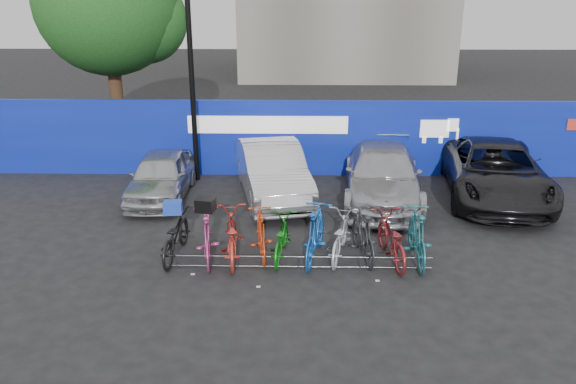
{
  "coord_description": "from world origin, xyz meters",
  "views": [
    {
      "loc": [
        -0.01,
        -11.27,
        5.49
      ],
      "look_at": [
        -0.28,
        2.0,
        0.81
      ],
      "focal_mm": 35.0,
      "sensor_mm": 36.0,
      "label": 1
    }
  ],
  "objects_px": {
    "car_0": "(161,176)",
    "bike_8": "(391,239)",
    "tree": "(114,7)",
    "car_1": "(272,171)",
    "bike_rack": "(299,262)",
    "bike_7": "(363,235)",
    "bike_0": "(175,235)",
    "lamppost": "(191,74)",
    "bike_1": "(207,236)",
    "bike_9": "(417,236)",
    "bike_3": "(261,234)",
    "car_3": "(495,171)",
    "bike_4": "(281,238)",
    "bike_6": "(339,236)",
    "bike_2": "(231,236)",
    "car_2": "(383,175)",
    "bike_5": "(315,234)"
  },
  "relations": [
    {
      "from": "tree",
      "to": "car_3",
      "type": "relative_size",
      "value": 1.39
    },
    {
      "from": "car_0",
      "to": "bike_8",
      "type": "distance_m",
      "value": 7.08
    },
    {
      "from": "car_0",
      "to": "car_3",
      "type": "bearing_deg",
      "value": -0.04
    },
    {
      "from": "bike_1",
      "to": "bike_0",
      "type": "bearing_deg",
      "value": -20.24
    },
    {
      "from": "bike_4",
      "to": "tree",
      "type": "bearing_deg",
      "value": -51.99
    },
    {
      "from": "tree",
      "to": "bike_2",
      "type": "bearing_deg",
      "value": -62.54
    },
    {
      "from": "bike_4",
      "to": "bike_8",
      "type": "height_order",
      "value": "bike_8"
    },
    {
      "from": "bike_rack",
      "to": "bike_2",
      "type": "relative_size",
      "value": 2.73
    },
    {
      "from": "car_1",
      "to": "bike_7",
      "type": "distance_m",
      "value": 4.47
    },
    {
      "from": "bike_3",
      "to": "bike_8",
      "type": "relative_size",
      "value": 0.91
    },
    {
      "from": "bike_9",
      "to": "tree",
      "type": "bearing_deg",
      "value": -46.38
    },
    {
      "from": "bike_8",
      "to": "bike_7",
      "type": "bearing_deg",
      "value": -21.17
    },
    {
      "from": "bike_4",
      "to": "bike_7",
      "type": "distance_m",
      "value": 1.8
    },
    {
      "from": "car_1",
      "to": "car_2",
      "type": "height_order",
      "value": "car_1"
    },
    {
      "from": "bike_6",
      "to": "bike_7",
      "type": "relative_size",
      "value": 1.01
    },
    {
      "from": "bike_5",
      "to": "bike_7",
      "type": "height_order",
      "value": "bike_5"
    },
    {
      "from": "bike_rack",
      "to": "bike_3",
      "type": "relative_size",
      "value": 3.12
    },
    {
      "from": "bike_6",
      "to": "bike_7",
      "type": "distance_m",
      "value": 0.52
    },
    {
      "from": "car_0",
      "to": "car_2",
      "type": "relative_size",
      "value": 0.76
    },
    {
      "from": "car_0",
      "to": "bike_8",
      "type": "xyz_separation_m",
      "value": [
        5.89,
        -3.93,
        -0.14
      ]
    },
    {
      "from": "car_3",
      "to": "bike_3",
      "type": "relative_size",
      "value": 3.13
    },
    {
      "from": "car_3",
      "to": "lamppost",
      "type": "bearing_deg",
      "value": 179.05
    },
    {
      "from": "tree",
      "to": "car_3",
      "type": "distance_m",
      "value": 14.38
    },
    {
      "from": "bike_9",
      "to": "car_0",
      "type": "bearing_deg",
      "value": -30.05
    },
    {
      "from": "bike_7",
      "to": "bike_9",
      "type": "xyz_separation_m",
      "value": [
        1.14,
        -0.15,
        0.04
      ]
    },
    {
      "from": "car_0",
      "to": "bike_7",
      "type": "bearing_deg",
      "value": -36.88
    },
    {
      "from": "bike_rack",
      "to": "bike_4",
      "type": "xyz_separation_m",
      "value": [
        -0.4,
        0.54,
        0.3
      ]
    },
    {
      "from": "bike_rack",
      "to": "tree",
      "type": "bearing_deg",
      "value": 122.45
    },
    {
      "from": "bike_rack",
      "to": "bike_7",
      "type": "xyz_separation_m",
      "value": [
        1.4,
        0.56,
        0.39
      ]
    },
    {
      "from": "bike_3",
      "to": "bike_5",
      "type": "height_order",
      "value": "bike_5"
    },
    {
      "from": "bike_0",
      "to": "lamppost",
      "type": "bearing_deg",
      "value": -81.72
    },
    {
      "from": "tree",
      "to": "bike_5",
      "type": "bearing_deg",
      "value": -55.04
    },
    {
      "from": "car_0",
      "to": "bike_5",
      "type": "relative_size",
      "value": 1.89
    },
    {
      "from": "bike_rack",
      "to": "bike_1",
      "type": "xyz_separation_m",
      "value": [
        -1.98,
        0.39,
        0.41
      ]
    },
    {
      "from": "bike_1",
      "to": "bike_3",
      "type": "height_order",
      "value": "bike_1"
    },
    {
      "from": "car_0",
      "to": "lamppost",
      "type": "bearing_deg",
      "value": 65.42
    },
    {
      "from": "lamppost",
      "to": "bike_1",
      "type": "distance_m",
      "value": 6.35
    },
    {
      "from": "bike_5",
      "to": "bike_2",
      "type": "bearing_deg",
      "value": 11.81
    },
    {
      "from": "tree",
      "to": "bike_9",
      "type": "bearing_deg",
      "value": -47.77
    },
    {
      "from": "car_1",
      "to": "bike_4",
      "type": "height_order",
      "value": "car_1"
    },
    {
      "from": "tree",
      "to": "car_1",
      "type": "distance_m",
      "value": 9.64
    },
    {
      "from": "lamppost",
      "to": "bike_9",
      "type": "height_order",
      "value": "lamppost"
    },
    {
      "from": "bike_7",
      "to": "bike_3",
      "type": "bearing_deg",
      "value": -9.48
    },
    {
      "from": "bike_6",
      "to": "bike_rack",
      "type": "bearing_deg",
      "value": 46.32
    },
    {
      "from": "bike_2",
      "to": "bike_rack",
      "type": "bearing_deg",
      "value": 155.26
    },
    {
      "from": "tree",
      "to": "lamppost",
      "type": "height_order",
      "value": "tree"
    },
    {
      "from": "bike_rack",
      "to": "bike_1",
      "type": "distance_m",
      "value": 2.06
    },
    {
      "from": "car_0",
      "to": "bike_2",
      "type": "relative_size",
      "value": 1.88
    },
    {
      "from": "lamppost",
      "to": "bike_8",
      "type": "height_order",
      "value": "lamppost"
    },
    {
      "from": "bike_5",
      "to": "car_0",
      "type": "bearing_deg",
      "value": -30.39
    }
  ]
}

